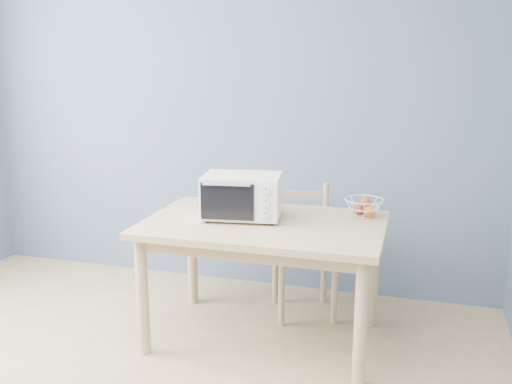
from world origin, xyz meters
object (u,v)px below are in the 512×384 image
(fruit_basket, at_px, (364,207))
(dining_chair, at_px, (303,251))
(dining_table, at_px, (264,238))
(toaster_oven, at_px, (239,195))

(fruit_basket, xyz_separation_m, dining_chair, (-0.41, 0.18, -0.39))
(fruit_basket, relative_size, dining_chair, 0.31)
(dining_table, bearing_deg, fruit_basket, 26.99)
(dining_table, distance_m, fruit_basket, 0.64)
(dining_table, bearing_deg, dining_chair, 72.68)
(toaster_oven, height_order, dining_chair, toaster_oven)
(toaster_oven, distance_m, fruit_basket, 0.76)
(toaster_oven, bearing_deg, dining_table, -17.09)
(toaster_oven, height_order, fruit_basket, toaster_oven)
(fruit_basket, distance_m, dining_chair, 0.59)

